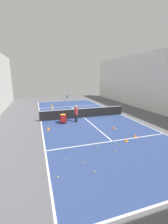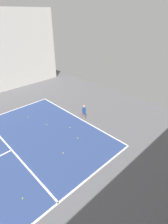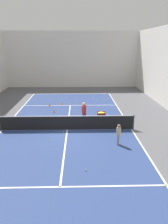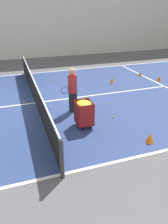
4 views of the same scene
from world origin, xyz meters
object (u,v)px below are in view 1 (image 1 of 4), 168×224
object	(u,v)px
coach_at_net	(76,113)
child_midcourt	(52,108)
training_cone_1	(114,127)
training_cone_0	(126,140)
ball_cart	(63,117)
player_near_baseline	(67,97)
tennis_net	(84,113)

from	to	relation	value
coach_at_net	child_midcourt	xyz separation A→B (m)	(1.97, -3.74, -0.21)
child_midcourt	training_cone_1	size ratio (longest dim) A/B	5.32
child_midcourt	training_cone_0	distance (m)	10.17
child_midcourt	ball_cart	size ratio (longest dim) A/B	1.43
player_near_baseline	ball_cart	world-z (taller)	player_near_baseline
tennis_net	training_cone_1	xyz separation A→B (m)	(-1.39, 4.21, -0.42)
tennis_net	player_near_baseline	world-z (taller)	player_near_baseline
coach_at_net	training_cone_0	xyz separation A→B (m)	(-2.13, 5.55, -0.84)
coach_at_net	training_cone_1	bearing A→B (deg)	-149.62
child_midcourt	training_cone_1	bearing A→B (deg)	50.87
coach_at_net	ball_cart	distance (m)	1.36
coach_at_net	training_cone_1	xyz separation A→B (m)	(-2.62, 2.93, -0.84)
child_midcourt	ball_cart	world-z (taller)	child_midcourt
tennis_net	training_cone_0	size ratio (longest dim) A/B	37.43
coach_at_net	training_cone_1	distance (m)	4.02
training_cone_1	player_near_baseline	bearing A→B (deg)	-87.16
player_near_baseline	training_cone_1	bearing A→B (deg)	5.43
training_cone_1	tennis_net	bearing A→B (deg)	-71.78
tennis_net	coach_at_net	size ratio (longest dim) A/B	5.65
tennis_net	player_near_baseline	bearing A→B (deg)	-92.82
ball_cart	training_cone_0	size ratio (longest dim) A/B	3.60
player_near_baseline	training_cone_1	xyz separation A→B (m)	(-0.80, 16.11, -0.59)
ball_cart	training_cone_1	distance (m)	4.93
player_near_baseline	training_cone_1	world-z (taller)	player_near_baseline
player_near_baseline	training_cone_0	bearing A→B (deg)	3.54
training_cone_0	training_cone_1	world-z (taller)	training_cone_1
training_cone_0	ball_cart	bearing A→B (deg)	-58.13
child_midcourt	player_near_baseline	bearing A→B (deg)	174.50
ball_cart	training_cone_1	world-z (taller)	ball_cart
training_cone_0	training_cone_1	bearing A→B (deg)	-100.51
coach_at_net	training_cone_0	world-z (taller)	coach_at_net
child_midcourt	training_cone_0	world-z (taller)	child_midcourt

